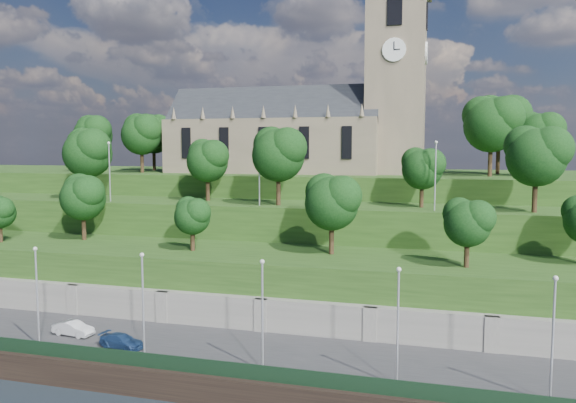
% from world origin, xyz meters
% --- Properties ---
extents(ground, '(320.00, 320.00, 0.00)m').
position_xyz_m(ground, '(0.00, 0.00, 0.00)').
color(ground, black).
rests_on(ground, ground).
extents(promenade, '(160.00, 12.00, 2.00)m').
position_xyz_m(promenade, '(0.00, 6.00, 1.00)').
color(promenade, '#2D2D30').
rests_on(promenade, ground).
extents(quay_wall, '(160.00, 0.50, 2.20)m').
position_xyz_m(quay_wall, '(0.00, -0.05, 1.10)').
color(quay_wall, black).
rests_on(quay_wall, ground).
extents(fence, '(160.00, 0.10, 1.20)m').
position_xyz_m(fence, '(0.00, 0.60, 2.60)').
color(fence, black).
rests_on(fence, promenade).
extents(retaining_wall, '(160.00, 2.10, 5.00)m').
position_xyz_m(retaining_wall, '(0.00, 11.97, 2.50)').
color(retaining_wall, slate).
rests_on(retaining_wall, ground).
extents(embankment_lower, '(160.00, 12.00, 8.00)m').
position_xyz_m(embankment_lower, '(0.00, 18.00, 4.00)').
color(embankment_lower, '#214015').
rests_on(embankment_lower, ground).
extents(embankment_upper, '(160.00, 10.00, 12.00)m').
position_xyz_m(embankment_upper, '(0.00, 29.00, 6.00)').
color(embankment_upper, '#214015').
rests_on(embankment_upper, ground).
extents(hilltop, '(160.00, 32.00, 15.00)m').
position_xyz_m(hilltop, '(0.00, 50.00, 7.50)').
color(hilltop, '#214015').
rests_on(hilltop, ground).
extents(church, '(38.60, 12.35, 27.60)m').
position_xyz_m(church, '(0.79, 45.98, 22.52)').
color(church, '#695C49').
rests_on(church, hilltop).
extents(trees_lower, '(66.09, 8.73, 8.22)m').
position_xyz_m(trees_lower, '(3.20, 18.55, 12.84)').
color(trees_lower, black).
rests_on(trees_lower, embankment_lower).
extents(trees_upper, '(61.57, 8.79, 9.49)m').
position_xyz_m(trees_upper, '(1.84, 27.93, 18.04)').
color(trees_upper, black).
rests_on(trees_upper, embankment_upper).
extents(trees_hilltop, '(72.55, 16.86, 11.44)m').
position_xyz_m(trees_hilltop, '(5.78, 44.98, 21.82)').
color(trees_hilltop, black).
rests_on(trees_hilltop, hilltop).
extents(lamp_posts_promenade, '(60.36, 0.36, 8.55)m').
position_xyz_m(lamp_posts_promenade, '(-2.00, 2.50, 6.89)').
color(lamp_posts_promenade, '#B2B2B7').
rests_on(lamp_posts_promenade, promenade).
extents(lamp_posts_upper, '(40.36, 0.36, 7.56)m').
position_xyz_m(lamp_posts_upper, '(0.00, 26.00, 16.38)').
color(lamp_posts_upper, '#B2B2B7').
rests_on(lamp_posts_upper, embankment_upper).
extents(car_middle, '(3.99, 1.76, 1.27)m').
position_xyz_m(car_middle, '(-10.88, 5.58, 2.64)').
color(car_middle, '#A5A6AA').
rests_on(car_middle, promenade).
extents(car_right, '(4.20, 2.23, 1.16)m').
position_xyz_m(car_right, '(-4.96, 3.96, 2.58)').
color(car_right, navy).
rests_on(car_right, promenade).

